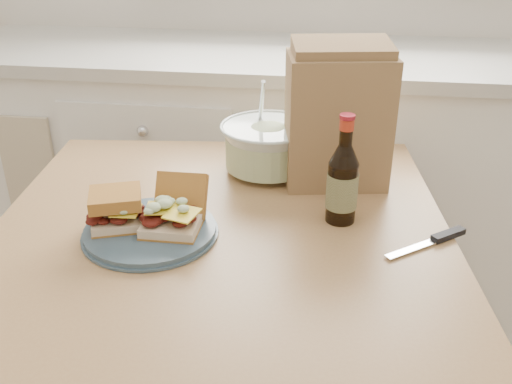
# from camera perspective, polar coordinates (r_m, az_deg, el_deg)

# --- Properties ---
(cabinet_run) EXTENTS (2.50, 0.64, 0.94)m
(cabinet_run) POSITION_cam_1_polar(r_m,az_deg,el_deg) (2.09, 5.26, 1.25)
(cabinet_run) COLOR white
(cabinet_run) RESTS_ON ground
(dining_table) EXTENTS (1.03, 1.03, 0.78)m
(dining_table) POSITION_cam_1_polar(r_m,az_deg,el_deg) (1.23, -3.43, -7.98)
(dining_table) COLOR #A77E4E
(dining_table) RESTS_ON ground
(plate) EXTENTS (0.26, 0.26, 0.02)m
(plate) POSITION_cam_1_polar(r_m,az_deg,el_deg) (1.16, -10.52, -3.86)
(plate) COLOR #3C5160
(plate) RESTS_ON dining_table
(sandwich_left) EXTENTS (0.12, 0.12, 0.07)m
(sandwich_left) POSITION_cam_1_polar(r_m,az_deg,el_deg) (1.16, -13.78, -1.63)
(sandwich_left) COLOR beige
(sandwich_left) RESTS_ON plate
(sandwich_right) EXTENTS (0.11, 0.15, 0.09)m
(sandwich_right) POSITION_cam_1_polar(r_m,az_deg,el_deg) (1.14, -8.13, -1.84)
(sandwich_right) COLOR beige
(sandwich_right) RESTS_ON plate
(coleslaw_bowl) EXTENTS (0.23, 0.23, 0.23)m
(coleslaw_bowl) POSITION_cam_1_polar(r_m,az_deg,el_deg) (1.39, 1.20, 4.35)
(coleslaw_bowl) COLOR silver
(coleslaw_bowl) RESTS_ON dining_table
(beer_bottle) EXTENTS (0.06, 0.06, 0.23)m
(beer_bottle) POSITION_cam_1_polar(r_m,az_deg,el_deg) (1.17, 8.64, 0.95)
(beer_bottle) COLOR black
(beer_bottle) RESTS_ON dining_table
(knife) EXTENTS (0.17, 0.13, 0.01)m
(knife) POSITION_cam_1_polar(r_m,az_deg,el_deg) (1.17, 17.84, -4.43)
(knife) COLOR silver
(knife) RESTS_ON dining_table
(paper_bag) EXTENTS (0.25, 0.19, 0.30)m
(paper_bag) POSITION_cam_1_polar(r_m,az_deg,el_deg) (1.32, 8.15, 7.08)
(paper_bag) COLOR olive
(paper_bag) RESTS_ON dining_table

